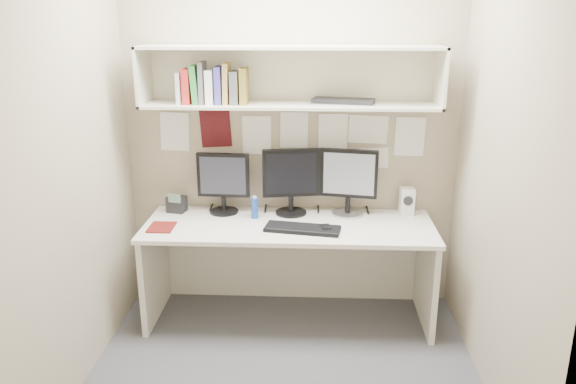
{
  "coord_description": "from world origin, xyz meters",
  "views": [
    {
      "loc": [
        0.17,
        -2.99,
        2.1
      ],
      "look_at": [
        0.01,
        0.35,
        1.05
      ],
      "focal_mm": 35.0,
      "sensor_mm": 36.0,
      "label": 1
    }
  ],
  "objects_px": {
    "monitor_right": "(348,180)",
    "desk_phone": "(177,204)",
    "monitor_center": "(291,179)",
    "maroon_notebook": "(162,227)",
    "desk": "(289,271)",
    "keyboard": "(302,229)",
    "speaker": "(407,201)",
    "monitor_left": "(223,180)"
  },
  "relations": [
    {
      "from": "desk",
      "to": "desk_phone",
      "type": "distance_m",
      "value": 0.96
    },
    {
      "from": "monitor_center",
      "to": "desk_phone",
      "type": "bearing_deg",
      "value": 171.08
    },
    {
      "from": "keyboard",
      "to": "desk",
      "type": "bearing_deg",
      "value": 136.89
    },
    {
      "from": "keyboard",
      "to": "speaker",
      "type": "xyz_separation_m",
      "value": [
        0.74,
        0.36,
        0.09
      ]
    },
    {
      "from": "desk",
      "to": "maroon_notebook",
      "type": "distance_m",
      "value": 0.95
    },
    {
      "from": "monitor_left",
      "to": "keyboard",
      "type": "distance_m",
      "value": 0.71
    },
    {
      "from": "monitor_left",
      "to": "keyboard",
      "type": "relative_size",
      "value": 0.88
    },
    {
      "from": "monitor_right",
      "to": "keyboard",
      "type": "distance_m",
      "value": 0.53
    },
    {
      "from": "keyboard",
      "to": "maroon_notebook",
      "type": "relative_size",
      "value": 2.45
    },
    {
      "from": "keyboard",
      "to": "maroon_notebook",
      "type": "height_order",
      "value": "keyboard"
    },
    {
      "from": "keyboard",
      "to": "desk_phone",
      "type": "height_order",
      "value": "desk_phone"
    },
    {
      "from": "monitor_left",
      "to": "monitor_center",
      "type": "xyz_separation_m",
      "value": [
        0.49,
        -0.0,
        0.02
      ]
    },
    {
      "from": "desk",
      "to": "maroon_notebook",
      "type": "relative_size",
      "value": 9.77
    },
    {
      "from": "desk",
      "to": "monitor_center",
      "type": "height_order",
      "value": "monitor_center"
    },
    {
      "from": "monitor_center",
      "to": "speaker",
      "type": "height_order",
      "value": "monitor_center"
    },
    {
      "from": "speaker",
      "to": "monitor_right",
      "type": "bearing_deg",
      "value": -179.64
    },
    {
      "from": "desk",
      "to": "keyboard",
      "type": "distance_m",
      "value": 0.41
    },
    {
      "from": "monitor_left",
      "to": "maroon_notebook",
      "type": "xyz_separation_m",
      "value": [
        -0.38,
        -0.35,
        -0.24
      ]
    },
    {
      "from": "monitor_right",
      "to": "desk_phone",
      "type": "height_order",
      "value": "monitor_right"
    },
    {
      "from": "desk",
      "to": "keyboard",
      "type": "xyz_separation_m",
      "value": [
        0.1,
        -0.13,
        0.38
      ]
    },
    {
      "from": "monitor_right",
      "to": "desk",
      "type": "bearing_deg",
      "value": -142.32
    },
    {
      "from": "monitor_right",
      "to": "desk_phone",
      "type": "relative_size",
      "value": 3.17
    },
    {
      "from": "monitor_center",
      "to": "keyboard",
      "type": "distance_m",
      "value": 0.43
    },
    {
      "from": "desk_phone",
      "to": "monitor_center",
      "type": "bearing_deg",
      "value": 13.82
    },
    {
      "from": "monitor_right",
      "to": "maroon_notebook",
      "type": "height_order",
      "value": "monitor_right"
    },
    {
      "from": "monitor_left",
      "to": "monitor_center",
      "type": "distance_m",
      "value": 0.49
    },
    {
      "from": "speaker",
      "to": "desk_phone",
      "type": "bearing_deg",
      "value": 178.87
    },
    {
      "from": "maroon_notebook",
      "to": "desk_phone",
      "type": "xyz_separation_m",
      "value": [
        0.03,
        0.34,
        0.05
      ]
    },
    {
      "from": "maroon_notebook",
      "to": "monitor_center",
      "type": "bearing_deg",
      "value": 21.28
    },
    {
      "from": "keyboard",
      "to": "monitor_center",
      "type": "bearing_deg",
      "value": 114.21
    },
    {
      "from": "monitor_right",
      "to": "keyboard",
      "type": "xyz_separation_m",
      "value": [
        -0.32,
        -0.34,
        -0.25
      ]
    },
    {
      "from": "desk",
      "to": "speaker",
      "type": "relative_size",
      "value": 10.15
    },
    {
      "from": "monitor_right",
      "to": "speaker",
      "type": "bearing_deg",
      "value": 12.19
    },
    {
      "from": "maroon_notebook",
      "to": "desk_phone",
      "type": "relative_size",
      "value": 1.35
    },
    {
      "from": "monitor_left",
      "to": "speaker",
      "type": "bearing_deg",
      "value": 3.98
    },
    {
      "from": "monitor_center",
      "to": "speaker",
      "type": "bearing_deg",
      "value": -8.28
    },
    {
      "from": "monitor_left",
      "to": "speaker",
      "type": "relative_size",
      "value": 2.24
    },
    {
      "from": "desk",
      "to": "speaker",
      "type": "distance_m",
      "value": 0.99
    },
    {
      "from": "desk",
      "to": "monitor_center",
      "type": "relative_size",
      "value": 4.18
    },
    {
      "from": "desk_phone",
      "to": "keyboard",
      "type": "bearing_deg",
      "value": -6.59
    },
    {
      "from": "desk",
      "to": "monitor_left",
      "type": "relative_size",
      "value": 4.53
    },
    {
      "from": "desk",
      "to": "keyboard",
      "type": "bearing_deg",
      "value": -52.39
    }
  ]
}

